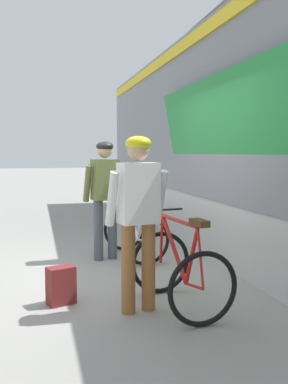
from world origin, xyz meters
The scene contains 7 objects.
ground_plane centered at (0.00, 0.00, 0.00)m, with size 80.00×80.00×0.00m, color gray.
cyclist_near_in_white centered at (0.10, -1.49, 1.05)m, with size 0.65×0.38×1.76m.
cyclist_far_in_olive centered at (0.11, 0.71, 1.05)m, with size 0.65×0.39×1.76m.
bicycle_near_red centered at (0.53, -1.51, 0.40)m, with size 0.82×1.14×0.99m.
bicycle_far_white centered at (0.56, 0.71, 0.40)m, with size 0.82×1.14×0.99m.
backpack_on_platform centered at (-0.64, -1.09, 0.20)m, with size 0.28×0.18×0.40m, color maroon.
water_bottle_near_the_bikes centered at (0.70, 0.20, 0.12)m, with size 0.07×0.07×0.24m, color red.
Camera 1 is at (-0.86, -5.61, 1.60)m, focal length 40.30 mm.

